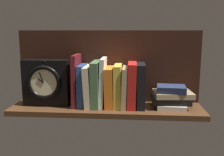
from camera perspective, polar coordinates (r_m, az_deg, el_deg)
ground_plane at (r=125.26cm, az=-1.25°, el=-6.90°), size 92.32×22.31×2.50cm
back_panel at (r=131.23cm, az=-0.82°, el=2.62°), size 92.32×1.20×36.37cm
book_maroon_dawkins at (r=125.60cm, az=-7.96°, el=-0.49°), size 2.40×14.83×24.93cm
book_blue_modern at (r=125.51cm, az=-6.66°, el=-1.61°), size 3.22×13.91×20.03cm
book_cream_twain at (r=124.98cm, az=-5.17°, el=-1.76°), size 3.96×16.83×19.60cm
book_green_romantic at (r=124.18cm, az=-3.53°, el=-1.28°), size 3.86×16.97×21.78cm
book_white_catcher at (r=123.62cm, az=-2.09°, el=-0.93°), size 2.89×14.77×23.45cm
book_orange_pandolfini at (r=123.75cm, az=-0.55°, el=-1.98°), size 4.50×15.37×19.00cm
book_yellow_seinlanguage at (r=123.33cm, az=1.32°, el=-1.72°), size 3.68×15.03×20.21cm
book_tan_shortstories at (r=123.32cm, az=2.79°, el=-2.00°), size 2.75×16.31×19.11cm
book_red_requiem at (r=123.04cm, az=4.43°, el=-1.53°), size 4.43×16.35×21.27cm
book_black_skeptic at (r=123.14cm, az=6.41°, el=-1.63°), size 3.98×15.95×20.96cm
framed_clock at (r=128.54cm, az=-14.52°, el=-0.98°), size 22.43×7.79×22.45cm
book_stack_side at (r=125.17cm, az=13.11°, el=-4.13°), size 19.19×14.53×10.79cm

